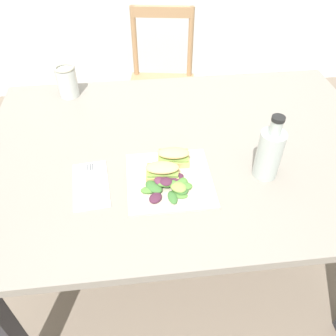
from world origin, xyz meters
TOP-DOWN VIEW (x-y plane):
  - ground_plane at (0.00, 0.00)m, footprint 7.98×7.98m
  - dining_table at (0.07, 0.19)m, footprint 1.44×0.99m
  - chair_wooden_far at (0.08, 1.14)m, footprint 0.46×0.46m
  - plate_lunch at (-0.01, 0.01)m, footprint 0.27×0.27m
  - sandwich_half_front at (-0.03, 0.02)m, footprint 0.11×0.07m
  - sandwich_half_back at (0.01, 0.09)m, footprint 0.11×0.07m
  - salad_mixed_greens at (-0.02, -0.03)m, footprint 0.16×0.13m
  - napkin_folded at (-0.26, 0.02)m, footprint 0.13×0.22m
  - fork_on_napkin at (-0.26, 0.04)m, footprint 0.03×0.19m
  - bottle_cold_brew at (0.30, 0.01)m, footprint 0.08×0.08m
  - mason_jar_iced_tea at (-0.37, 0.58)m, footprint 0.08×0.08m

SIDE VIEW (x-z plane):
  - ground_plane at x=0.00m, z-range 0.00..0.00m
  - chair_wooden_far at x=0.08m, z-range 0.01..0.88m
  - dining_table at x=0.07m, z-range 0.26..1.00m
  - napkin_folded at x=-0.26m, z-range 0.74..0.74m
  - plate_lunch at x=-0.01m, z-range 0.74..0.75m
  - fork_on_napkin at x=-0.26m, z-range 0.74..0.75m
  - salad_mixed_greens at x=-0.02m, z-range 0.75..0.78m
  - sandwich_half_front at x=-0.03m, z-range 0.75..0.81m
  - sandwich_half_back at x=0.01m, z-range 0.75..0.81m
  - mason_jar_iced_tea at x=-0.37m, z-range 0.73..0.87m
  - bottle_cold_brew at x=0.30m, z-range 0.71..0.93m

